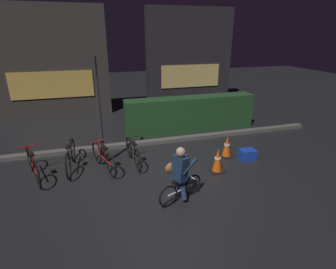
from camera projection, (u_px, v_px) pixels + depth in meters
name	position (u px, v px, depth m)	size (l,w,h in m)	color
ground_plane	(167.00, 177.00, 6.67)	(40.00, 40.00, 0.00)	black
sidewalk_curb	(148.00, 142.00, 8.61)	(12.00, 0.24, 0.12)	#56544F
hedge_row	(191.00, 114.00, 9.69)	(4.80, 0.70, 1.25)	#214723
storefront_left	(50.00, 63.00, 10.85)	(4.68, 0.54, 4.52)	#383330
storefront_right	(189.00, 57.00, 13.15)	(4.35, 0.54, 4.59)	#262328
street_post	(99.00, 114.00, 6.83)	(0.10, 0.10, 2.88)	#2D2D33
parked_bike_leftmost	(33.00, 165.00, 6.47)	(0.60, 1.65, 0.79)	black
parked_bike_left_mid	(70.00, 157.00, 6.93)	(0.46, 1.68, 0.77)	black
parked_bike_center_left	(104.00, 158.00, 6.92)	(0.58, 1.52, 0.73)	black
parked_bike_center_right	(133.00, 153.00, 7.23)	(0.46, 1.53, 0.71)	black
traffic_cone_near	(218.00, 160.00, 6.81)	(0.36, 0.36, 0.66)	black
traffic_cone_far	(227.00, 147.00, 7.68)	(0.36, 0.36, 0.62)	black
blue_crate	(247.00, 154.00, 7.53)	(0.44, 0.32, 0.30)	#193DB7
cyclist	(179.00, 174.00, 5.52)	(1.11, 0.54, 1.25)	black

